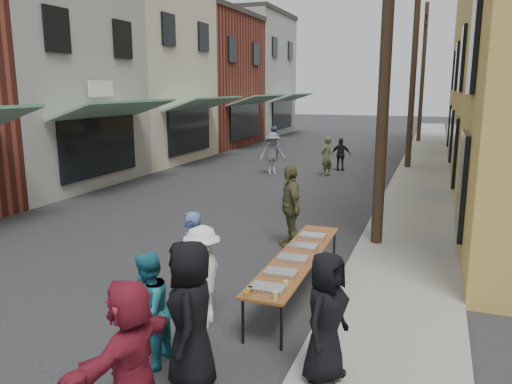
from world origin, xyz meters
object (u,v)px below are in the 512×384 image
Objects in this scene: utility_pole_mid at (414,67)px; guest_front_a at (191,316)px; catering_tray_sausage at (267,289)px; guest_front_c at (148,311)px; utility_pole_near at (386,46)px; server at (326,317)px; utility_pole_far at (423,74)px; serving_table at (297,258)px.

utility_pole_mid reaches higher than guest_front_a.
guest_front_a is (-0.49, -1.44, 0.15)m from catering_tray_sausage.
utility_pole_mid reaches higher than guest_front_c.
utility_pole_near is 5.53× the size of server.
utility_pole_far reaches higher than guest_front_a.
utility_pole_mid is at bearing 86.69° from catering_tray_sausage.
guest_front_a is 1.64m from server.
utility_pole_near is at bearing -90.00° from utility_pole_far.
utility_pole_mid and utility_pole_far have the same top height.
serving_table is at bearing 90.00° from catering_tray_sausage.
utility_pole_near reaches higher than catering_tray_sausage.
serving_table is 2.46× the size of server.
utility_pole_near is 12.00m from utility_pole_mid.
utility_pole_near is at bearing 157.40° from guest_front_c.
guest_front_c is (-2.22, -30.26, -3.71)m from utility_pole_far.
server is at bearing -89.51° from utility_pole_near.
utility_pole_mid is 5.72× the size of guest_front_c.
guest_front_a reaches higher than serving_table.
utility_pole_mid is at bearing -90.00° from utility_pole_far.
utility_pole_near is at bearing 78.93° from catering_tray_sausage.
guest_front_a is at bearing 126.26° from server.
utility_pole_far is at bearing 88.05° from catering_tray_sausage.
utility_pole_far is 30.56m from guest_front_c.
guest_front_c is at bearing -129.27° from guest_front_a.
utility_pole_near is 7.61m from guest_front_c.
server is (0.05, -29.89, -3.59)m from utility_pole_far.
utility_pole_near is 2.25× the size of serving_table.
utility_pole_near is 1.00× the size of utility_pole_mid.
server is at bearing -67.43° from serving_table.
utility_pole_mid is at bearing 86.33° from serving_table.
guest_front_c is at bearing 114.10° from server.
utility_pole_far is 27.67m from serving_table.
serving_table is 2.71m from server.
utility_pole_near is 6.89m from server.
utility_pole_mid is 15.88m from serving_table.
utility_pole_near is 4.78× the size of guest_front_a.
server is at bearing -89.84° from utility_pole_mid.
utility_pole_mid is 18.76m from guest_front_c.
utility_pole_far reaches higher than guest_front_c.
guest_front_a reaches higher than server.
server is at bearing -89.90° from utility_pole_far.
server is (2.27, 0.37, 0.13)m from guest_front_c.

